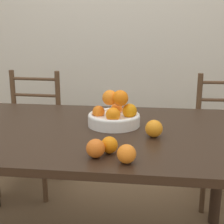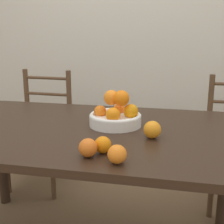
# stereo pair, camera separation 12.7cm
# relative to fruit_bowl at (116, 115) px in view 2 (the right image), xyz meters

# --- Properties ---
(wall_back) EXTENTS (8.00, 0.06, 2.60)m
(wall_back) POSITION_rel_fruit_bowl_xyz_m (-0.14, 1.42, 0.50)
(wall_back) COLOR beige
(wall_back) RESTS_ON ground_plane
(dining_table) EXTENTS (1.68, 0.98, 0.75)m
(dining_table) POSITION_rel_fruit_bowl_xyz_m (-0.14, -0.07, -0.15)
(dining_table) COLOR black
(dining_table) RESTS_ON ground_plane
(fruit_bowl) EXTENTS (0.27, 0.27, 0.19)m
(fruit_bowl) POSITION_rel_fruit_bowl_xyz_m (0.00, 0.00, 0.00)
(fruit_bowl) COLOR white
(fruit_bowl) RESTS_ON dining_table
(orange_loose_0) EXTENTS (0.07, 0.07, 0.07)m
(orange_loose_0) POSITION_rel_fruit_bowl_xyz_m (-0.02, -0.43, -0.02)
(orange_loose_0) COLOR orange
(orange_loose_0) RESTS_ON dining_table
(orange_loose_1) EXTENTS (0.07, 0.07, 0.07)m
(orange_loose_1) POSITION_rel_fruit_bowl_xyz_m (0.02, -0.38, -0.02)
(orange_loose_1) COLOR orange
(orange_loose_1) RESTS_ON dining_table
(orange_loose_2) EXTENTS (0.08, 0.08, 0.08)m
(orange_loose_2) POSITION_rel_fruit_bowl_xyz_m (0.20, -0.16, -0.02)
(orange_loose_2) COLOR orange
(orange_loose_2) RESTS_ON dining_table
(orange_loose_3) EXTENTS (0.07, 0.07, 0.07)m
(orange_loose_3) POSITION_rel_fruit_bowl_xyz_m (0.10, -0.47, -0.02)
(orange_loose_3) COLOR orange
(orange_loose_3) RESTS_ON dining_table
(chair_left) EXTENTS (0.44, 0.42, 0.92)m
(chair_left) POSITION_rel_fruit_bowl_xyz_m (-0.74, 0.68, -0.35)
(chair_left) COLOR #513823
(chair_left) RESTS_ON ground_plane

